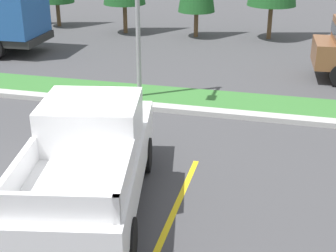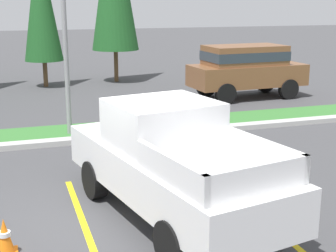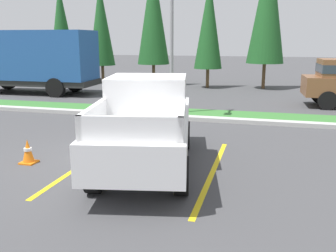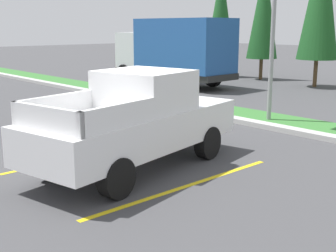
# 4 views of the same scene
# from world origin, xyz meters

# --- Properties ---
(ground_plane) EXTENTS (120.00, 120.00, 0.00)m
(ground_plane) POSITION_xyz_m (0.00, 0.00, 0.00)
(ground_plane) COLOR #424244
(parking_line_near) EXTENTS (0.12, 4.80, 0.01)m
(parking_line_near) POSITION_xyz_m (-0.71, -0.36, 0.00)
(parking_line_near) COLOR yellow
(parking_line_near) RESTS_ON ground
(parking_line_far) EXTENTS (0.12, 4.80, 0.01)m
(parking_line_far) POSITION_xyz_m (2.39, -0.36, 0.00)
(parking_line_far) COLOR yellow
(parking_line_far) RESTS_ON ground
(curb_strip) EXTENTS (56.00, 0.40, 0.15)m
(curb_strip) POSITION_xyz_m (0.00, 5.00, 0.07)
(curb_strip) COLOR #B2B2AD
(curb_strip) RESTS_ON ground
(grass_median) EXTENTS (56.00, 1.80, 0.06)m
(grass_median) POSITION_xyz_m (0.00, 6.10, 0.03)
(grass_median) COLOR #387533
(grass_median) RESTS_ON ground
(pickup_truck_main) EXTENTS (2.89, 5.49, 2.10)m
(pickup_truck_main) POSITION_xyz_m (0.83, -0.31, 1.04)
(pickup_truck_main) COLOR black
(pickup_truck_main) RESTS_ON ground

